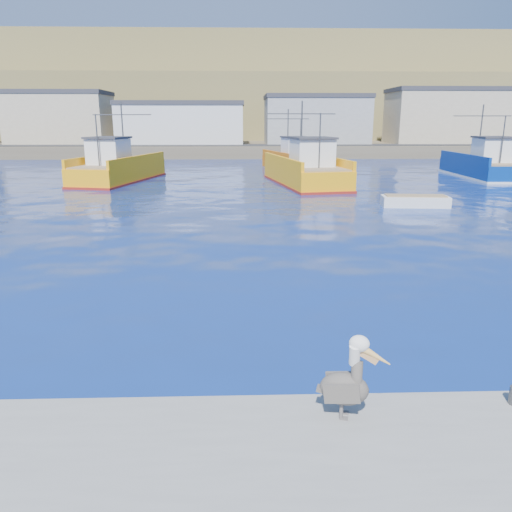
{
  "coord_description": "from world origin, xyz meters",
  "views": [
    {
      "loc": [
        -1.48,
        -10.52,
        5.0
      ],
      "look_at": [
        -1.03,
        3.31,
        1.23
      ],
      "focal_mm": 35.0,
      "sensor_mm": 36.0,
      "label": 1
    }
  ],
  "objects": [
    {
      "name": "boat_orange",
      "position": [
        3.97,
        42.65,
        1.06
      ],
      "size": [
        5.62,
        9.54,
        6.17
      ],
      "color": "#DC6307",
      "rests_on": "ground"
    },
    {
      "name": "far_shore",
      "position": [
        0.0,
        109.2,
        8.98
      ],
      "size": [
        200.0,
        81.0,
        24.0
      ],
      "color": "brown",
      "rests_on": "ground"
    },
    {
      "name": "trawler_yellow_a",
      "position": [
        -11.75,
        32.24,
        1.05
      ],
      "size": [
        6.27,
        12.11,
        6.55
      ],
      "color": "#FFA60C",
      "rests_on": "ground"
    },
    {
      "name": "ground",
      "position": [
        0.0,
        0.0,
        0.0
      ],
      "size": [
        260.0,
        260.0,
        0.0
      ],
      "primitive_type": "plane",
      "color": "#07165A",
      "rests_on": "ground"
    },
    {
      "name": "trawler_yellow_b",
      "position": [
        3.81,
        29.59,
        1.07
      ],
      "size": [
        6.05,
        12.43,
        6.59
      ],
      "color": "#FFA60C",
      "rests_on": "ground"
    },
    {
      "name": "dock_bollards",
      "position": [
        0.6,
        -3.4,
        0.65
      ],
      "size": [
        36.2,
        0.2,
        0.3
      ],
      "color": "#4C4C4C",
      "rests_on": "dock"
    },
    {
      "name": "pelican",
      "position": [
        0.15,
        -3.66,
        1.09
      ],
      "size": [
        1.12,
        0.64,
        1.39
      ],
      "color": "#595451",
      "rests_on": "dock"
    },
    {
      "name": "skiff_mid",
      "position": [
        9.0,
        18.8,
        0.27
      ],
      "size": [
        4.01,
        1.74,
        0.85
      ],
      "color": "silver",
      "rests_on": "ground"
    },
    {
      "name": "trawler_blue",
      "position": [
        20.59,
        34.45,
        1.02
      ],
      "size": [
        5.28,
        11.07,
        6.48
      ],
      "color": "navy",
      "rests_on": "ground"
    }
  ]
}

